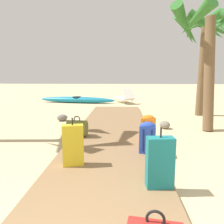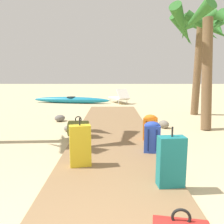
{
  "view_description": "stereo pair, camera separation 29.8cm",
  "coord_description": "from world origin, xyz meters",
  "px_view_note": "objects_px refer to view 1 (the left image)",
  "views": [
    {
      "loc": [
        0.27,
        -1.08,
        1.61
      ],
      "look_at": [
        -0.03,
        5.29,
        0.55
      ],
      "focal_mm": 37.66,
      "sensor_mm": 36.0,
      "label": 1
    },
    {
      "loc": [
        -0.03,
        -1.09,
        1.61
      ],
      "look_at": [
        -0.03,
        5.29,
        0.55
      ],
      "focal_mm": 37.66,
      "sensor_mm": 36.0,
      "label": 2
    }
  ],
  "objects_px": {
    "duffel_bag_olive": "(77,128)",
    "lounge_chair": "(125,97)",
    "palm_tree_near_right": "(212,33)",
    "palm_tree_far_right": "(205,36)",
    "suitcase_teal": "(160,162)",
    "suitcase_yellow": "(73,145)",
    "backpack_blue": "(148,137)",
    "backpack_orange": "(148,127)",
    "kayak": "(77,100)"
  },
  "relations": [
    {
      "from": "palm_tree_near_right",
      "to": "palm_tree_far_right",
      "type": "bearing_deg",
      "value": 75.98
    },
    {
      "from": "suitcase_teal",
      "to": "backpack_orange",
      "type": "height_order",
      "value": "suitcase_teal"
    },
    {
      "from": "suitcase_teal",
      "to": "suitcase_yellow",
      "type": "xyz_separation_m",
      "value": [
        -1.33,
        0.71,
        -0.0
      ]
    },
    {
      "from": "suitcase_teal",
      "to": "backpack_orange",
      "type": "xyz_separation_m",
      "value": [
        0.08,
        2.25,
        -0.04
      ]
    },
    {
      "from": "backpack_blue",
      "to": "palm_tree_near_right",
      "type": "xyz_separation_m",
      "value": [
        1.95,
        2.41,
        2.29
      ]
    },
    {
      "from": "backpack_blue",
      "to": "lounge_chair",
      "type": "distance_m",
      "value": 8.17
    },
    {
      "from": "duffel_bag_olive",
      "to": "palm_tree_far_right",
      "type": "height_order",
      "value": "palm_tree_far_right"
    },
    {
      "from": "palm_tree_far_right",
      "to": "kayak",
      "type": "distance_m",
      "value": 7.14
    },
    {
      "from": "palm_tree_far_right",
      "to": "suitcase_teal",
      "type": "bearing_deg",
      "value": -112.51
    },
    {
      "from": "palm_tree_far_right",
      "to": "palm_tree_near_right",
      "type": "bearing_deg",
      "value": -104.02
    },
    {
      "from": "suitcase_yellow",
      "to": "palm_tree_far_right",
      "type": "xyz_separation_m",
      "value": [
        3.8,
        5.26,
        2.52
      ]
    },
    {
      "from": "palm_tree_near_right",
      "to": "lounge_chair",
      "type": "height_order",
      "value": "palm_tree_near_right"
    },
    {
      "from": "backpack_blue",
      "to": "duffel_bag_olive",
      "type": "height_order",
      "value": "backpack_blue"
    },
    {
      "from": "palm_tree_near_right",
      "to": "lounge_chair",
      "type": "relative_size",
      "value": 2.17
    },
    {
      "from": "backpack_orange",
      "to": "palm_tree_near_right",
      "type": "bearing_deg",
      "value": 40.12
    },
    {
      "from": "backpack_blue",
      "to": "palm_tree_far_right",
      "type": "bearing_deg",
      "value": 61.37
    },
    {
      "from": "lounge_chair",
      "to": "suitcase_teal",
      "type": "bearing_deg",
      "value": -87.59
    },
    {
      "from": "backpack_blue",
      "to": "lounge_chair",
      "type": "height_order",
      "value": "lounge_chair"
    },
    {
      "from": "suitcase_yellow",
      "to": "palm_tree_far_right",
      "type": "height_order",
      "value": "palm_tree_far_right"
    },
    {
      "from": "backpack_blue",
      "to": "palm_tree_far_right",
      "type": "relative_size",
      "value": 0.16
    },
    {
      "from": "duffel_bag_olive",
      "to": "lounge_chair",
      "type": "bearing_deg",
      "value": 80.19
    },
    {
      "from": "palm_tree_near_right",
      "to": "palm_tree_far_right",
      "type": "height_order",
      "value": "palm_tree_far_right"
    },
    {
      "from": "suitcase_yellow",
      "to": "backpack_blue",
      "type": "bearing_deg",
      "value": 27.92
    },
    {
      "from": "duffel_bag_olive",
      "to": "lounge_chair",
      "type": "xyz_separation_m",
      "value": [
        1.21,
        7.03,
        0.05
      ]
    },
    {
      "from": "palm_tree_near_right",
      "to": "palm_tree_far_right",
      "type": "distance_m",
      "value": 2.24
    },
    {
      "from": "suitcase_teal",
      "to": "palm_tree_near_right",
      "type": "distance_m",
      "value": 4.83
    },
    {
      "from": "suitcase_teal",
      "to": "palm_tree_far_right",
      "type": "height_order",
      "value": "palm_tree_far_right"
    },
    {
      "from": "backpack_orange",
      "to": "kayak",
      "type": "relative_size",
      "value": 0.14
    },
    {
      "from": "backpack_blue",
      "to": "suitcase_yellow",
      "type": "bearing_deg",
      "value": -152.08
    },
    {
      "from": "backpack_blue",
      "to": "palm_tree_far_right",
      "type": "height_order",
      "value": "palm_tree_far_right"
    },
    {
      "from": "backpack_orange",
      "to": "duffel_bag_olive",
      "type": "bearing_deg",
      "value": 170.26
    },
    {
      "from": "duffel_bag_olive",
      "to": "palm_tree_far_right",
      "type": "distance_m",
      "value": 5.97
    },
    {
      "from": "kayak",
      "to": "backpack_blue",
      "type": "bearing_deg",
      "value": -70.01
    },
    {
      "from": "palm_tree_near_right",
      "to": "palm_tree_far_right",
      "type": "xyz_separation_m",
      "value": [
        0.54,
        2.16,
        0.26
      ]
    },
    {
      "from": "suitcase_yellow",
      "to": "palm_tree_near_right",
      "type": "height_order",
      "value": "palm_tree_near_right"
    },
    {
      "from": "suitcase_yellow",
      "to": "duffel_bag_olive",
      "type": "relative_size",
      "value": 1.61
    },
    {
      "from": "suitcase_yellow",
      "to": "kayak",
      "type": "relative_size",
      "value": 0.19
    },
    {
      "from": "suitcase_teal",
      "to": "kayak",
      "type": "xyz_separation_m",
      "value": [
        -3.0,
        9.6,
        -0.26
      ]
    },
    {
      "from": "backpack_orange",
      "to": "palm_tree_far_right",
      "type": "relative_size",
      "value": 0.15
    },
    {
      "from": "duffel_bag_olive",
      "to": "palm_tree_near_right",
      "type": "height_order",
      "value": "palm_tree_near_right"
    },
    {
      "from": "suitcase_teal",
      "to": "duffel_bag_olive",
      "type": "bearing_deg",
      "value": 122.51
    },
    {
      "from": "duffel_bag_olive",
      "to": "lounge_chair",
      "type": "distance_m",
      "value": 7.13
    },
    {
      "from": "suitcase_yellow",
      "to": "suitcase_teal",
      "type": "bearing_deg",
      "value": -27.99
    },
    {
      "from": "palm_tree_near_right",
      "to": "kayak",
      "type": "height_order",
      "value": "palm_tree_near_right"
    },
    {
      "from": "suitcase_teal",
      "to": "suitcase_yellow",
      "type": "height_order",
      "value": "suitcase_teal"
    },
    {
      "from": "kayak",
      "to": "lounge_chair",
      "type": "bearing_deg",
      "value": -0.85
    },
    {
      "from": "backpack_orange",
      "to": "palm_tree_near_right",
      "type": "distance_m",
      "value": 3.34
    },
    {
      "from": "kayak",
      "to": "palm_tree_near_right",
      "type": "bearing_deg",
      "value": -49.56
    },
    {
      "from": "suitcase_teal",
      "to": "duffel_bag_olive",
      "type": "height_order",
      "value": "suitcase_teal"
    },
    {
      "from": "backpack_blue",
      "to": "duffel_bag_olive",
      "type": "distance_m",
      "value": 1.96
    }
  ]
}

